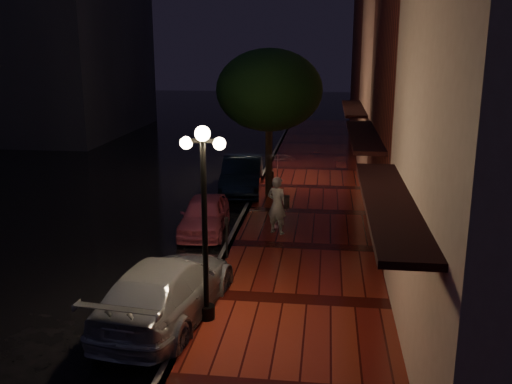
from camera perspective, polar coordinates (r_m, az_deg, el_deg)
The scene contains 14 objects.
ground at distance 17.69m, azimuth -2.68°, elevation -5.53°, with size 120.00×120.00×0.00m, color black.
sidewalk at distance 17.44m, azimuth 4.65°, elevation -5.61°, with size 4.50×60.00×0.15m, color #48100C.
curb at distance 17.67m, azimuth -2.68°, elevation -5.31°, with size 0.25×60.00×0.15m, color #595451.
storefront_mid at distance 18.83m, azimuth 20.23°, elevation 11.94°, with size 5.00×8.00×11.00m, color #511914.
storefront_far at distance 26.73m, azimuth 16.27°, elevation 10.61°, with size 5.00×8.00×9.00m, color #8C5951.
storefront_extra at distance 36.62m, azimuth 13.92°, elevation 12.46°, with size 5.00×12.00×10.00m, color #511914.
streetlamp_near at distance 12.15m, azimuth -5.18°, elevation -2.11°, with size 0.96×0.36×4.31m.
streetlamp_far at distance 25.73m, azimuth 1.44°, elevation 6.79°, with size 0.96×0.36×4.31m.
street_tree at distance 22.55m, azimuth 1.35°, elevation 9.90°, with size 4.16×4.16×5.80m.
pink_car at distance 18.95m, azimuth -5.18°, elevation -2.26°, with size 1.44×3.58×1.22m, color #CD546E.
navy_car at distance 23.99m, azimuth -1.39°, elevation 1.73°, with size 1.59×4.57×1.50m, color black.
silver_car at distance 13.19m, azimuth -8.93°, elevation -9.58°, with size 2.01×4.94×1.43m, color #9E9FA6.
woman_with_umbrella at distance 18.02m, azimuth 2.15°, elevation 1.12°, with size 1.09×1.11×2.63m.
parking_meter at distance 16.20m, azimuth -2.95°, elevation -4.15°, with size 0.13×0.11×1.21m.
Camera 1 is at (2.88, -16.37, 6.07)m, focal length 40.00 mm.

